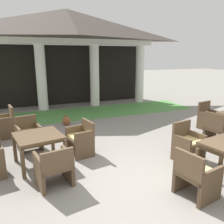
# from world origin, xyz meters

# --- Properties ---
(ground_plane) EXTENTS (60.00, 60.00, 0.00)m
(ground_plane) POSITION_xyz_m (0.00, 0.00, 0.00)
(ground_plane) COLOR gray
(background_pavilion) EXTENTS (8.62, 3.11, 4.37)m
(background_pavilion) POSITION_xyz_m (0.00, 7.28, 3.39)
(background_pavilion) COLOR white
(background_pavilion) RESTS_ON ground
(lawn_strip) EXTENTS (10.42, 2.17, 0.01)m
(lawn_strip) POSITION_xyz_m (0.00, 5.83, 0.00)
(lawn_strip) COLOR #519347
(lawn_strip) RESTS_ON ground
(patio_table_near_foreground) EXTENTS (1.12, 1.12, 0.71)m
(patio_table_near_foreground) POSITION_xyz_m (-1.85, 1.62, 0.62)
(patio_table_near_foreground) COLOR brown
(patio_table_near_foreground) RESTS_ON ground
(patio_chair_near_foreground_south) EXTENTS (0.71, 0.67, 0.80)m
(patio_chair_near_foreground_south) POSITION_xyz_m (-1.67, 0.62, 0.39)
(patio_chair_near_foreground_south) COLOR brown
(patio_chair_near_foreground_south) RESTS_ON ground
(patio_chair_near_foreground_north) EXTENTS (0.65, 0.67, 0.86)m
(patio_chair_near_foreground_north) POSITION_xyz_m (-2.04, 2.63, 0.41)
(patio_chair_near_foreground_north) COLOR brown
(patio_chair_near_foreground_north) RESTS_ON ground
(patio_chair_near_foreground_east) EXTENTS (0.62, 0.70, 0.85)m
(patio_chair_near_foreground_east) POSITION_xyz_m (-0.85, 1.81, 0.42)
(patio_chair_near_foreground_east) COLOR brown
(patio_chair_near_foreground_east) RESTS_ON ground
(patio_chair_mid_left_west) EXTENTS (0.63, 0.69, 0.90)m
(patio_chair_mid_left_west) POSITION_xyz_m (2.87, 1.11, 0.41)
(patio_chair_mid_left_west) COLOR brown
(patio_chair_mid_left_west) RESTS_ON ground
(patio_chair_mid_left_north) EXTENTS (0.68, 0.66, 0.90)m
(patio_chair_mid_left_north) POSITION_xyz_m (3.64, 2.22, 0.40)
(patio_chair_mid_left_north) COLOR brown
(patio_chair_mid_left_north) RESTS_ON ground
(patio_chair_mid_right_north) EXTENTS (0.67, 0.64, 0.90)m
(patio_chair_mid_right_north) POSITION_xyz_m (1.38, 0.57, 0.42)
(patio_chair_mid_right_north) COLOR brown
(patio_chair_mid_right_north) RESTS_ON ground
(patio_chair_mid_right_west) EXTENTS (0.67, 0.70, 0.87)m
(patio_chair_mid_right_west) POSITION_xyz_m (0.55, -0.64, 0.40)
(patio_chair_mid_right_west) COLOR brown
(patio_chair_mid_right_west) RESTS_ON ground
(patio_chair_far_back_east) EXTENTS (0.64, 0.65, 0.94)m
(patio_chair_far_back_east) POSITION_xyz_m (-2.66, 3.86, 0.43)
(patio_chair_far_back_east) COLOR brown
(patio_chair_far_back_east) RESTS_ON ground
(terracotta_urn) EXTENTS (0.28, 0.28, 0.39)m
(terracotta_urn) POSITION_xyz_m (-0.73, 4.39, 0.16)
(terracotta_urn) COLOR brown
(terracotta_urn) RESTS_ON ground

